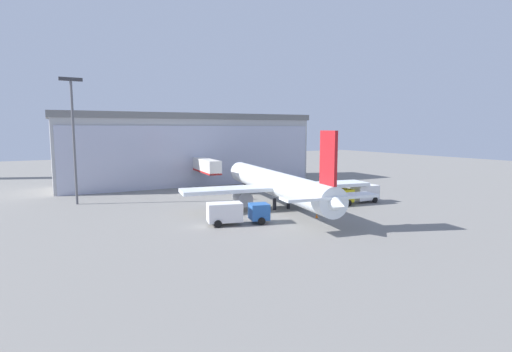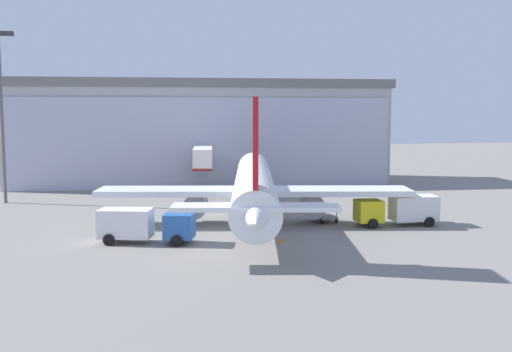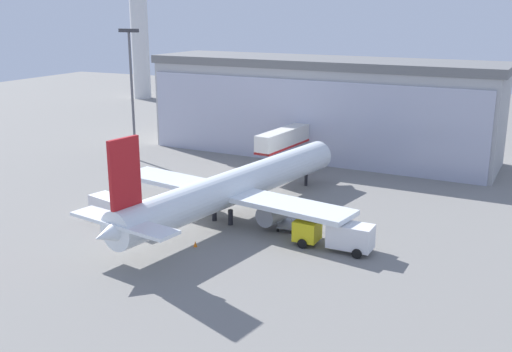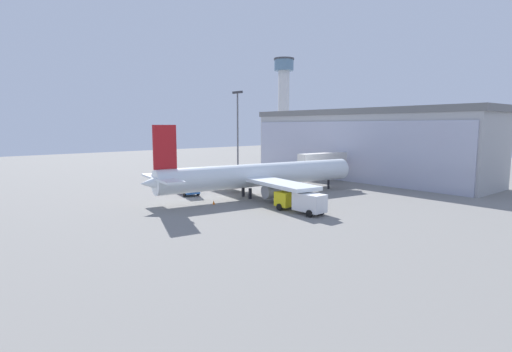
{
  "view_description": "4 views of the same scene",
  "coord_description": "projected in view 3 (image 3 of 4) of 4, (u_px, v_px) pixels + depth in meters",
  "views": [
    {
      "loc": [
        -29.72,
        -44.5,
        11.25
      ],
      "look_at": [
        -0.64,
        5.49,
        4.43
      ],
      "focal_mm": 28.0,
      "sensor_mm": 36.0,
      "label": 1
    },
    {
      "loc": [
        -8.67,
        -49.56,
        10.27
      ],
      "look_at": [
        2.11,
        5.3,
        4.07
      ],
      "focal_mm": 42.0,
      "sensor_mm": 36.0,
      "label": 2
    },
    {
      "loc": [
        29.03,
        -49.73,
        21.11
      ],
      "look_at": [
        3.97,
        3.75,
        4.76
      ],
      "focal_mm": 42.0,
      "sensor_mm": 36.0,
      "label": 3
    },
    {
      "loc": [
        46.76,
        -38.1,
        10.93
      ],
      "look_at": [
        -0.71,
        5.2,
        2.87
      ],
      "focal_mm": 28.0,
      "sensor_mm": 36.0,
      "label": 4
    }
  ],
  "objects": [
    {
      "name": "safety_cone_wingtip",
      "position": [
        353.0,
        235.0,
        57.47
      ],
      "size": [
        0.36,
        0.36,
        0.55
      ],
      "primitive_type": "cone",
      "color": "orange",
      "rests_on": "ground"
    },
    {
      "name": "control_tower",
      "position": [
        138.0,
        10.0,
        143.99
      ],
      "size": [
        7.67,
        7.67,
        36.25
      ],
      "color": "silver",
      "rests_on": "ground"
    },
    {
      "name": "jet_bridge",
      "position": [
        288.0,
        138.0,
        81.2
      ],
      "size": [
        3.82,
        13.77,
        5.78
      ],
      "rotation": [
        0.0,
        0.0,
        1.45
      ],
      "color": "silver",
      "rests_on": "ground"
    },
    {
      "name": "apron_light_mast",
      "position": [
        132.0,
        84.0,
        85.04
      ],
      "size": [
        3.2,
        0.4,
        18.7
      ],
      "color": "#59595E",
      "rests_on": "ground"
    },
    {
      "name": "fuel_truck",
      "position": [
        336.0,
        234.0,
        54.41
      ],
      "size": [
        7.37,
        2.7,
        2.65
      ],
      "rotation": [
        0.0,
        0.0,
        3.11
      ],
      "color": "yellow",
      "rests_on": "ground"
    },
    {
      "name": "airplane",
      "position": [
        234.0,
        187.0,
        62.41
      ],
      "size": [
        28.13,
        37.37,
        11.09
      ],
      "rotation": [
        0.0,
        0.0,
        1.39
      ],
      "color": "white",
      "rests_on": "ground"
    },
    {
      "name": "catering_truck",
      "position": [
        117.0,
        210.0,
        61.14
      ],
      "size": [
        7.62,
        4.02,
        2.65
      ],
      "rotation": [
        0.0,
        0.0,
        6.02
      ],
      "color": "#2659A5",
      "rests_on": "ground"
    },
    {
      "name": "ground",
      "position": [
        205.0,
        225.0,
        60.9
      ],
      "size": [
        240.0,
        240.0,
        0.0
      ],
      "primitive_type": "plane",
      "color": "gray"
    },
    {
      "name": "safety_cone_nose",
      "position": [
        195.0,
        244.0,
        55.35
      ],
      "size": [
        0.36,
        0.36,
        0.55
      ],
      "primitive_type": "cone",
      "color": "orange",
      "rests_on": "ground"
    },
    {
      "name": "terminal_building",
      "position": [
        320.0,
        107.0,
        89.46
      ],
      "size": [
        52.79,
        15.65,
        14.39
      ],
      "rotation": [
        0.0,
        0.0,
        -0.05
      ],
      "color": "#AAAAAA",
      "rests_on": "ground"
    },
    {
      "name": "baggage_cart",
      "position": [
        288.0,
        224.0,
        59.81
      ],
      "size": [
        1.77,
        2.89,
        1.5
      ],
      "rotation": [
        0.0,
        0.0,
        4.77
      ],
      "color": "gray",
      "rests_on": "ground"
    }
  ]
}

